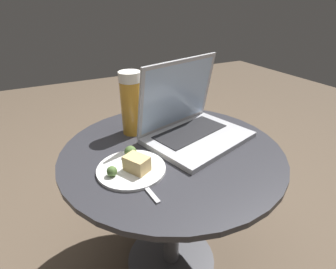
# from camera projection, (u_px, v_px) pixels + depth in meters

# --- Properties ---
(ground_plane) EXTENTS (6.00, 6.00, 0.00)m
(ground_plane) POSITION_uv_depth(u_px,v_px,m) (171.00, 260.00, 1.14)
(ground_plane) COLOR brown
(table) EXTENTS (0.74, 0.74, 0.56)m
(table) POSITION_uv_depth(u_px,v_px,m) (172.00, 180.00, 0.94)
(table) COLOR #515156
(table) RESTS_ON ground_plane
(laptop) EXTENTS (0.40, 0.34, 0.27)m
(laptop) POSITION_uv_depth(u_px,v_px,m) (191.00, 123.00, 0.93)
(laptop) COLOR #B2B2B7
(laptop) RESTS_ON table
(beer_glass) EXTENTS (0.08, 0.08, 0.23)m
(beer_glass) POSITION_uv_depth(u_px,v_px,m) (131.00, 103.00, 0.93)
(beer_glass) COLOR gold
(beer_glass) RESTS_ON table
(snack_plate) EXTENTS (0.20, 0.20, 0.05)m
(snack_plate) POSITION_uv_depth(u_px,v_px,m) (132.00, 166.00, 0.76)
(snack_plate) COLOR white
(snack_plate) RESTS_ON table
(fork) EXTENTS (0.03, 0.17, 0.00)m
(fork) POSITION_uv_depth(u_px,v_px,m) (141.00, 182.00, 0.72)
(fork) COLOR silver
(fork) RESTS_ON table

